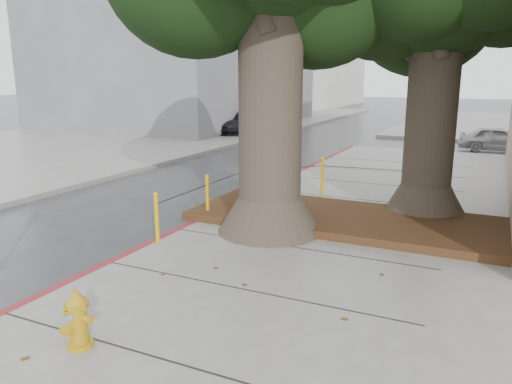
# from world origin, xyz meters

# --- Properties ---
(ground) EXTENTS (140.00, 140.00, 0.00)m
(ground) POSITION_xyz_m (0.00, 0.00, 0.00)
(ground) COLOR #28282B
(ground) RESTS_ON ground
(sidewalk_opposite) EXTENTS (14.00, 60.00, 0.15)m
(sidewalk_opposite) POSITION_xyz_m (-14.00, 10.00, 0.07)
(sidewalk_opposite) COLOR slate
(sidewalk_opposite) RESTS_ON ground
(curb_red) EXTENTS (0.14, 26.00, 0.16)m
(curb_red) POSITION_xyz_m (-2.00, 2.50, 0.07)
(curb_red) COLOR maroon
(curb_red) RESTS_ON ground
(planter_bed) EXTENTS (6.40, 2.60, 0.16)m
(planter_bed) POSITION_xyz_m (0.90, 3.90, 0.23)
(planter_bed) COLOR black
(planter_bed) RESTS_ON sidewalk_main
(building_far_grey) EXTENTS (12.00, 16.00, 12.00)m
(building_far_grey) POSITION_xyz_m (-15.00, 22.00, 6.00)
(building_far_grey) COLOR slate
(building_far_grey) RESTS_ON ground
(building_far_white) EXTENTS (12.00, 18.00, 15.00)m
(building_far_white) POSITION_xyz_m (-17.00, 45.00, 7.50)
(building_far_white) COLOR silver
(building_far_white) RESTS_ON ground
(bollard_ring) EXTENTS (3.79, 5.39, 0.95)m
(bollard_ring) POSITION_xyz_m (-0.87, 4.38, 0.66)
(bollard_ring) COLOR #D59C0B
(bollard_ring) RESTS_ON sidewalk_main
(fire_hydrant) EXTENTS (0.37, 0.34, 0.71)m
(fire_hydrant) POSITION_xyz_m (-0.47, -2.19, 0.49)
(fire_hydrant) COLOR #C29113
(fire_hydrant) RESTS_ON sidewalk_main
(car_silver) EXTENTS (3.19, 1.45, 1.06)m
(car_silver) POSITION_xyz_m (3.70, 17.43, 0.53)
(car_silver) COLOR #ACADB1
(car_silver) RESTS_ON ground
(car_dark) EXTENTS (1.96, 4.66, 1.34)m
(car_dark) POSITION_xyz_m (-8.88, 18.39, 0.67)
(car_dark) COLOR black
(car_dark) RESTS_ON ground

